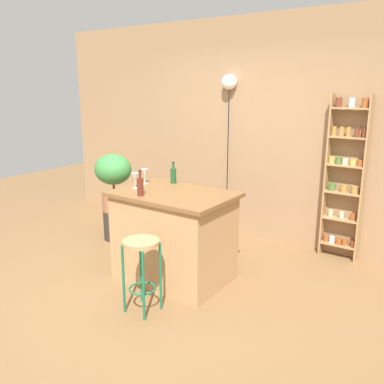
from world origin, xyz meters
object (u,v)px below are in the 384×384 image
object	(u,v)px
potted_plant	(113,176)
wine_glass_center	(145,173)
bar_stool	(142,259)
bottle_wine_red	(140,186)
bottle_vinegar	(173,175)
pendant_globe_light	(229,85)
wine_glass_left	(135,177)
plant_stool	(116,224)
spice_shelf	(345,177)

from	to	relation	value
potted_plant	wine_glass_center	size ratio (longest dim) A/B	4.51
bar_stool	wine_glass_center	world-z (taller)	wine_glass_center
bottle_wine_red	potted_plant	bearing A→B (deg)	146.49
bottle_vinegar	pendant_globe_light	distance (m)	1.54
potted_plant	wine_glass_left	distance (m)	1.08
bar_stool	potted_plant	distance (m)	1.91
wine_glass_left	potted_plant	bearing A→B (deg)	147.68
bottle_wine_red	wine_glass_center	xyz separation A→B (m)	(-0.29, 0.40, 0.02)
plant_stool	bottle_vinegar	distance (m)	1.36
bottle_vinegar	wine_glass_left	size ratio (longest dim) A/B	1.43
bottle_vinegar	pendant_globe_light	bearing A→B (deg)	90.86
plant_stool	pendant_globe_light	size ratio (longest dim) A/B	0.18
spice_shelf	bottle_wine_red	distance (m)	2.30
wine_glass_center	bottle_wine_red	bearing A→B (deg)	-53.76
plant_stool	wine_glass_center	size ratio (longest dim) A/B	2.37
bottle_wine_red	plant_stool	bearing A→B (deg)	146.49
bar_stool	plant_stool	bearing A→B (deg)	142.19
spice_shelf	wine_glass_left	distance (m)	2.33
spice_shelf	bottle_vinegar	bearing A→B (deg)	-141.67
plant_stool	potted_plant	bearing A→B (deg)	0.00
potted_plant	pendant_globe_light	distance (m)	1.87
bottle_vinegar	wine_glass_center	bearing A→B (deg)	-138.25
bar_stool	pendant_globe_light	size ratio (longest dim) A/B	0.32
spice_shelf	bottle_wine_red	bearing A→B (deg)	-128.73
bottle_vinegar	bottle_wine_red	size ratio (longest dim) A/B	0.93
spice_shelf	bottle_vinegar	distance (m)	1.92
wine_glass_center	pendant_globe_light	world-z (taller)	pendant_globe_light
plant_stool	pendant_globe_light	xyz separation A→B (m)	(1.06, 1.07, 1.77)
wine_glass_left	pendant_globe_light	xyz separation A→B (m)	(0.16, 1.63, 0.92)
pendant_globe_light	plant_stool	bearing A→B (deg)	-134.68
bar_stool	wine_glass_center	size ratio (longest dim) A/B	4.08
bar_stool	pendant_globe_light	world-z (taller)	pendant_globe_light
spice_shelf	wine_glass_left	world-z (taller)	spice_shelf
bottle_wine_red	wine_glass_left	world-z (taller)	bottle_wine_red
bottle_vinegar	bar_stool	bearing A→B (deg)	-67.78
wine_glass_left	plant_stool	bearing A→B (deg)	147.68
bar_stool	bottle_wine_red	world-z (taller)	bottle_wine_red
potted_plant	bottle_vinegar	bearing A→B (deg)	-7.68
wine_glass_center	potted_plant	bearing A→B (deg)	157.37
bar_stool	potted_plant	xyz separation A→B (m)	(-1.49, 1.15, 0.35)
spice_shelf	wine_glass_center	world-z (taller)	spice_shelf
potted_plant	wine_glass_left	bearing A→B (deg)	-32.32
wine_glass_left	pendant_globe_light	distance (m)	1.89
bar_stool	potted_plant	size ratio (longest dim) A/B	0.90
bar_stool	potted_plant	world-z (taller)	potted_plant
plant_stool	bottle_vinegar	world-z (taller)	bottle_vinegar
plant_stool	pendant_globe_light	world-z (taller)	pendant_globe_light
spice_shelf	wine_glass_center	distance (m)	2.23
bottle_wine_red	pendant_globe_light	world-z (taller)	pendant_globe_light
plant_stool	potted_plant	world-z (taller)	potted_plant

